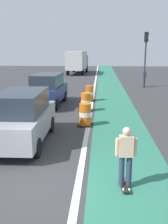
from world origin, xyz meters
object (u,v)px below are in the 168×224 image
at_px(pedestrian_crossing, 144,78).
at_px(traffic_barrel_back, 90,94).
at_px(delivery_truck_down_block, 77,61).
at_px(parked_suv_nearest, 22,117).
at_px(traffic_barrel_mid, 86,102).
at_px(traffic_barrel_front, 85,115).
at_px(traffic_light_corner, 146,50).
at_px(skateboarder_on_lane, 126,156).
at_px(parked_suv_second, 48,89).

bearing_deg(pedestrian_crossing, traffic_barrel_back, -124.46).
relative_size(traffic_barrel_back, delivery_truck_down_block, 0.14).
height_order(parked_suv_nearest, delivery_truck_down_block, delivery_truck_down_block).
height_order(parked_suv_nearest, traffic_barrel_mid, parked_suv_nearest).
height_order(traffic_barrel_front, traffic_barrel_back, same).
height_order(traffic_barrel_mid, delivery_truck_down_block, delivery_truck_down_block).
height_order(parked_suv_nearest, traffic_light_corner, traffic_light_corner).
height_order(skateboarder_on_lane, delivery_truck_down_block, delivery_truck_down_block).
height_order(skateboarder_on_lane, traffic_barrel_back, skateboarder_on_lane).
relative_size(skateboarder_on_lane, delivery_truck_down_block, 0.22).
distance_m(traffic_barrel_mid, delivery_truck_down_block, 23.79).
height_order(skateboarder_on_lane, traffic_light_corner, traffic_light_corner).
relative_size(delivery_truck_down_block, traffic_light_corner, 1.51).
xyz_separation_m(traffic_barrel_back, traffic_light_corner, (4.89, 6.93, 2.97)).
xyz_separation_m(parked_suv_nearest, traffic_barrel_front, (2.31, 2.49, -0.50)).
bearing_deg(skateboarder_on_lane, parked_suv_nearest, 138.55).
bearing_deg(parked_suv_nearest, traffic_barrel_back, 75.34).
height_order(traffic_barrel_mid, traffic_barrel_back, same).
relative_size(traffic_barrel_mid, delivery_truck_down_block, 0.14).
distance_m(parked_suv_nearest, traffic_barrel_front, 3.43).
xyz_separation_m(parked_suv_second, traffic_light_corner, (7.57, 8.46, 2.47)).
bearing_deg(traffic_barrel_back, traffic_light_corner, 54.79).
distance_m(parked_suv_second, traffic_barrel_front, 5.40).
distance_m(traffic_barrel_front, traffic_light_corner, 14.27).
xyz_separation_m(parked_suv_second, traffic_barrel_mid, (2.58, -1.64, -0.50)).
bearing_deg(traffic_barrel_back, pedestrian_crossing, 55.54).
bearing_deg(traffic_barrel_front, delivery_truck_down_block, 95.74).
relative_size(parked_suv_second, traffic_barrel_front, 4.29).
distance_m(parked_suv_second, traffic_light_corner, 11.62).
bearing_deg(parked_suv_second, traffic_barrel_front, -59.52).
bearing_deg(traffic_barrel_mid, traffic_barrel_back, 88.21).
relative_size(traffic_light_corner, pedestrian_crossing, 3.17).
bearing_deg(delivery_truck_down_block, traffic_barrel_mid, -83.88).
xyz_separation_m(skateboarder_on_lane, pedestrian_crossing, (3.50, 19.12, -0.05)).
distance_m(parked_suv_second, delivery_truck_down_block, 21.99).
bearing_deg(traffic_barrel_front, traffic_light_corner, 69.67).
xyz_separation_m(delivery_truck_down_block, traffic_light_corner, (7.52, -13.52, 1.65)).
bearing_deg(traffic_barrel_back, parked_suv_second, -150.37).
bearing_deg(parked_suv_second, traffic_light_corner, 48.16).
height_order(skateboarder_on_lane, traffic_barrel_front, skateboarder_on_lane).
bearing_deg(traffic_barrel_mid, traffic_light_corner, 63.71).
bearing_deg(traffic_barrel_mid, traffic_barrel_front, -87.27).
bearing_deg(delivery_truck_down_block, traffic_barrel_back, -82.67).
bearing_deg(skateboarder_on_lane, traffic_light_corner, 79.63).
distance_m(skateboarder_on_lane, pedestrian_crossing, 19.44).
xyz_separation_m(traffic_barrel_mid, traffic_barrel_back, (0.10, 3.17, 0.00)).
bearing_deg(skateboarder_on_lane, traffic_barrel_front, 103.63).
bearing_deg(skateboarder_on_lane, traffic_barrel_back, 96.90).
relative_size(traffic_barrel_back, pedestrian_crossing, 0.68).
bearing_deg(parked_suv_second, delivery_truck_down_block, 89.87).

